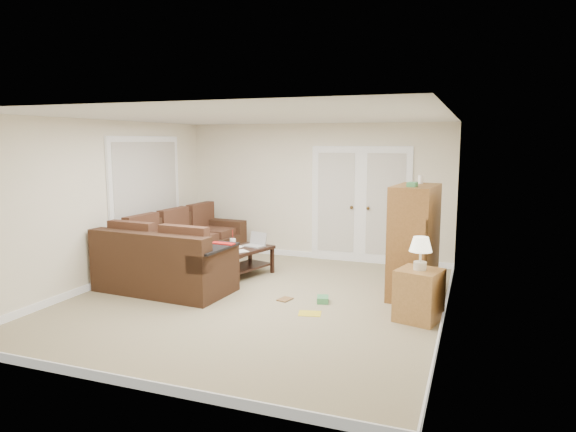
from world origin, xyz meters
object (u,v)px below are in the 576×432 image
at_px(coffee_table, 241,262).
at_px(side_cabinet, 419,291).
at_px(tv_armoire, 414,241).
at_px(sectional_sofa, 178,255).

bearing_deg(coffee_table, side_cabinet, -3.79).
bearing_deg(tv_armoire, sectional_sofa, -170.27).
xyz_separation_m(coffee_table, tv_armoire, (2.72, -0.08, 0.54)).
bearing_deg(side_cabinet, coffee_table, 175.21).
xyz_separation_m(coffee_table, side_cabinet, (2.92, -1.07, 0.12)).
bearing_deg(side_cabinet, tv_armoire, 116.35).
height_order(coffee_table, tv_armoire, tv_armoire).
distance_m(tv_armoire, side_cabinet, 1.10).
relative_size(coffee_table, side_cabinet, 1.20).
relative_size(coffee_table, tv_armoire, 0.74).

